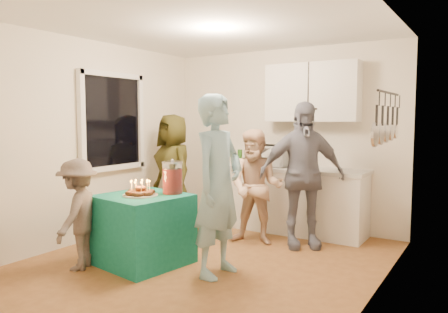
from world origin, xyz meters
The scene contains 19 objects.
floor centered at (0.00, 0.00, 0.00)m, with size 4.00×4.00×0.00m, color brown.
ceiling centered at (0.00, 0.00, 2.60)m, with size 4.00×4.00×0.00m, color white.
back_wall centered at (0.00, 2.00, 1.30)m, with size 3.60×3.60×0.00m, color silver.
left_wall centered at (-1.80, 0.00, 1.30)m, with size 4.00×4.00×0.00m, color silver.
right_wall centered at (1.80, 0.00, 1.30)m, with size 4.00×4.00×0.00m, color silver.
window_night centered at (-1.77, 0.30, 1.55)m, with size 0.04×1.00×1.20m, color black.
counter centered at (0.20, 1.70, 0.43)m, with size 2.20×0.58×0.86m, color white.
countertop centered at (0.20, 1.70, 0.89)m, with size 2.24×0.62×0.05m, color beige.
upper_cabinet centered at (0.50, 1.85, 1.95)m, with size 1.30×0.30×0.80m, color white.
pot_rack centered at (1.72, 0.70, 1.60)m, with size 0.12×1.00×0.60m, color black.
microwave centered at (-0.03, 1.70, 1.06)m, with size 0.54×0.37×0.30m, color white.
party_table centered at (-0.57, -0.43, 0.38)m, with size 0.85×0.85×0.76m, color #106B58.
donut_cake centered at (-0.55, -0.48, 0.85)m, with size 0.38×0.38×0.18m, color #381C0C, non-canonical shape.
punch_jar centered at (-0.34, -0.18, 0.93)m, with size 0.22×0.22×0.34m, color red.
man_birthday centered at (0.32, -0.28, 0.92)m, with size 0.67×0.44×1.84m, color #88B4C6.
woman_back_left centered at (-1.30, 1.04, 0.83)m, with size 0.81×0.53×1.65m, color #534F17.
woman_back_center centered at (0.14, 0.90, 0.73)m, with size 0.71×0.55×1.46m, color tan.
woman_back_right centered at (0.67, 1.08, 0.90)m, with size 1.06×0.44×1.80m, color black.
child_near_left centered at (-1.03, -0.92, 0.59)m, with size 0.76×0.44×1.17m, color #514641.
Camera 1 is at (2.68, -3.94, 1.59)m, focal length 35.00 mm.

